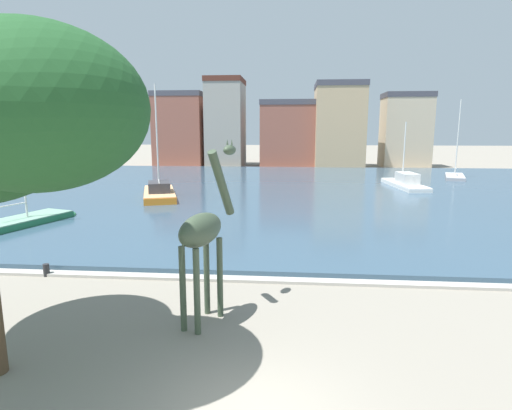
% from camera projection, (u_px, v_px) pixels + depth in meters
% --- Properties ---
extents(harbor_water, '(89.74, 46.03, 0.31)m').
position_uv_depth(harbor_water, '(283.00, 190.00, 38.65)').
color(harbor_water, '#334C60').
rests_on(harbor_water, ground).
extents(quay_edge_coping, '(89.74, 0.50, 0.12)m').
position_uv_depth(quay_edge_coping, '(271.00, 280.00, 15.87)').
color(quay_edge_coping, '#ADA89E').
rests_on(quay_edge_coping, ground).
extents(giraffe_statue, '(1.56, 3.02, 5.44)m').
position_uv_depth(giraffe_statue, '(204.00, 232.00, 12.14)').
color(giraffe_statue, '#3D4C38').
rests_on(giraffe_statue, ground).
extents(sailboat_grey, '(3.89, 7.21, 9.01)m').
position_uv_depth(sailboat_grey, '(454.00, 177.00, 47.33)').
color(sailboat_grey, '#939399').
rests_on(sailboat_grey, ground).
extents(sailboat_orange, '(4.84, 8.63, 9.30)m').
position_uv_depth(sailboat_orange, '(159.00, 193.00, 34.11)').
color(sailboat_orange, orange).
rests_on(sailboat_orange, ground).
extents(sailboat_white, '(2.81, 9.45, 6.46)m').
position_uv_depth(sailboat_white, '(402.00, 184.00, 40.34)').
color(sailboat_white, white).
rests_on(sailboat_white, ground).
extents(sailboat_green, '(3.86, 6.94, 7.06)m').
position_uv_depth(sailboat_green, '(30.00, 222.00, 24.47)').
color(sailboat_green, '#236B42').
rests_on(sailboat_green, ground).
extents(mooring_bollard, '(0.24, 0.24, 0.50)m').
position_uv_depth(mooring_bollard, '(46.00, 270.00, 16.44)').
color(mooring_bollard, '#232326').
rests_on(mooring_bollard, ground).
extents(townhouse_end_terrace, '(7.91, 5.48, 11.63)m').
position_uv_depth(townhouse_end_terrace, '(179.00, 129.00, 66.77)').
color(townhouse_end_terrace, '#8E5142').
rests_on(townhouse_end_terrace, ground).
extents(townhouse_narrow_midrow, '(5.70, 7.88, 13.60)m').
position_uv_depth(townhouse_narrow_midrow, '(226.00, 123.00, 65.82)').
color(townhouse_narrow_midrow, gray).
rests_on(townhouse_narrow_midrow, ground).
extents(townhouse_wide_warehouse, '(8.72, 6.77, 10.16)m').
position_uv_depth(townhouse_wide_warehouse, '(288.00, 134.00, 65.06)').
color(townhouse_wide_warehouse, '#8E5142').
rests_on(townhouse_wide_warehouse, ground).
extents(townhouse_tall_gabled, '(7.33, 8.07, 12.66)m').
position_uv_depth(townhouse_tall_gabled, '(339.00, 125.00, 62.93)').
color(townhouse_tall_gabled, tan).
rests_on(townhouse_tall_gabled, ground).
extents(townhouse_corner_house, '(7.12, 5.43, 11.25)m').
position_uv_depth(townhouse_corner_house, '(405.00, 130.00, 63.85)').
color(townhouse_corner_house, '#C6B293').
rests_on(townhouse_corner_house, ground).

